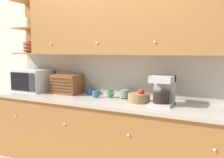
% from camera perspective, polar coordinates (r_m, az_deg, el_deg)
% --- Properties ---
extents(wall_back, '(5.79, 0.06, 2.60)m').
position_cam_1_polar(wall_back, '(3.36, 2.06, 2.83)').
color(wall_back, white).
rests_on(wall_back, ground_plane).
extents(counter_unit, '(3.41, 0.69, 0.91)m').
position_cam_1_polar(counter_unit, '(3.21, -0.84, -12.74)').
color(counter_unit, '#A36B38').
rests_on(counter_unit, ground_plane).
extents(backsplash_panel, '(3.39, 0.01, 0.55)m').
position_cam_1_polar(backsplash_panel, '(3.34, 1.79, 0.85)').
color(backsplash_panel, '#B7B2A8').
rests_on(backsplash_panel, counter_unit).
extents(upper_cabinets, '(3.39, 0.34, 0.81)m').
position_cam_1_polar(upper_cabinets, '(3.13, 3.34, 12.95)').
color(upper_cabinets, '#A36B38').
rests_on(upper_cabinets, backsplash_panel).
extents(microwave, '(0.51, 0.37, 0.33)m').
position_cam_1_polar(microwave, '(3.91, -17.82, -0.32)').
color(microwave, silver).
rests_on(microwave, counter_unit).
extents(wine_bottle, '(0.07, 0.07, 0.32)m').
position_cam_1_polar(wine_bottle, '(3.80, -12.92, -0.67)').
color(wine_bottle, black).
rests_on(wine_bottle, counter_unit).
extents(bread_box, '(0.39, 0.27, 0.27)m').
position_cam_1_polar(bread_box, '(3.57, -10.29, -1.16)').
color(bread_box, brown).
rests_on(bread_box, counter_unit).
extents(mug_patterned_third, '(0.09, 0.08, 0.10)m').
position_cam_1_polar(mug_patterned_third, '(3.49, -5.00, -2.67)').
color(mug_patterned_third, '#38669E').
rests_on(mug_patterned_third, counter_unit).
extents(mug, '(0.09, 0.08, 0.09)m').
position_cam_1_polar(mug, '(3.24, -3.78, -3.46)').
color(mug, '#38669E').
rests_on(mug, counter_unit).
extents(mug_blue_second, '(0.09, 0.08, 0.11)m').
position_cam_1_polar(mug_blue_second, '(3.23, -0.48, -3.34)').
color(mug_blue_second, '#4C845B').
rests_on(mug_blue_second, counter_unit).
extents(bowl_stack_on_counter, '(0.16, 0.16, 0.12)m').
position_cam_1_polar(bowl_stack_on_counter, '(3.19, 3.14, -3.43)').
color(bowl_stack_on_counter, slate).
rests_on(bowl_stack_on_counter, counter_unit).
extents(fruit_basket, '(0.26, 0.26, 0.17)m').
position_cam_1_polar(fruit_basket, '(2.95, 6.17, -4.21)').
color(fruit_basket, '#937047').
rests_on(fruit_basket, counter_unit).
extents(coffee_maker, '(0.24, 0.25, 0.33)m').
position_cam_1_polar(coffee_maker, '(2.83, 11.51, -2.57)').
color(coffee_maker, '#B7B7BC').
rests_on(coffee_maker, counter_unit).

